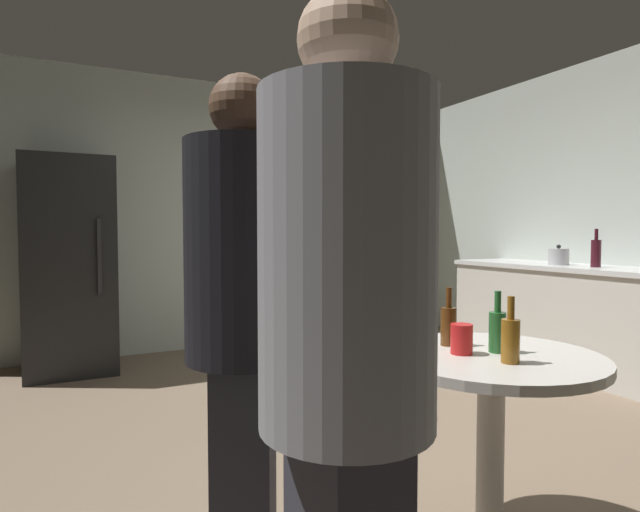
# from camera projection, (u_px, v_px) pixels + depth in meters

# --- Properties ---
(ground_plane) EXTENTS (5.20, 5.20, 0.10)m
(ground_plane) POSITION_uv_depth(u_px,v_px,m) (364.00, 438.00, 3.06)
(ground_plane) COLOR #7A6651
(wall_back) EXTENTS (5.32, 0.06, 2.70)m
(wall_back) POSITION_uv_depth(u_px,v_px,m) (234.00, 216.00, 5.35)
(wall_back) COLOR beige
(wall_back) RESTS_ON ground_plane
(refrigerator) EXTENTS (0.70, 0.68, 1.80)m
(refrigerator) POSITION_uv_depth(u_px,v_px,m) (70.00, 266.00, 4.30)
(refrigerator) COLOR black
(refrigerator) RESTS_ON ground_plane
(kitchen_counter) EXTENTS (0.64, 2.09, 0.90)m
(kitchen_counter) POSITION_uv_depth(u_px,v_px,m) (564.00, 316.00, 4.44)
(kitchen_counter) COLOR beige
(kitchen_counter) RESTS_ON ground_plane
(kettle) EXTENTS (0.24, 0.17, 0.18)m
(kettle) POSITION_uv_depth(u_px,v_px,m) (559.00, 257.00, 4.42)
(kettle) COLOR #B2B2B7
(kettle) RESTS_ON kitchen_counter
(wine_bottle_on_counter) EXTENTS (0.08, 0.08, 0.31)m
(wine_bottle_on_counter) POSITION_uv_depth(u_px,v_px,m) (596.00, 253.00, 4.12)
(wine_bottle_on_counter) COLOR #3F141E
(wine_bottle_on_counter) RESTS_ON kitchen_counter
(foreground_table) EXTENTS (0.80, 0.80, 0.73)m
(foreground_table) POSITION_uv_depth(u_px,v_px,m) (491.00, 382.00, 1.89)
(foreground_table) COLOR beige
(foreground_table) RESTS_ON ground_plane
(beer_bottle_amber) EXTENTS (0.06, 0.06, 0.23)m
(beer_bottle_amber) POSITION_uv_depth(u_px,v_px,m) (510.00, 339.00, 1.75)
(beer_bottle_amber) COLOR #8C5919
(beer_bottle_amber) RESTS_ON foreground_table
(beer_bottle_brown) EXTENTS (0.06, 0.06, 0.23)m
(beer_bottle_brown) POSITION_uv_depth(u_px,v_px,m) (449.00, 324.00, 2.02)
(beer_bottle_brown) COLOR #593314
(beer_bottle_brown) RESTS_ON foreground_table
(beer_bottle_green) EXTENTS (0.06, 0.06, 0.23)m
(beer_bottle_green) POSITION_uv_depth(u_px,v_px,m) (497.00, 330.00, 1.90)
(beer_bottle_green) COLOR #26662D
(beer_bottle_green) RESTS_ON foreground_table
(plastic_cup_red) EXTENTS (0.08, 0.08, 0.11)m
(plastic_cup_red) POSITION_uv_depth(u_px,v_px,m) (462.00, 339.00, 1.88)
(plastic_cup_red) COLOR red
(plastic_cup_red) RESTS_ON foreground_table
(person_in_gray_shirt) EXTENTS (0.35, 0.35, 1.64)m
(person_in_gray_shirt) POSITION_uv_depth(u_px,v_px,m) (347.00, 350.00, 0.98)
(person_in_gray_shirt) COLOR #2D2D38
(person_in_gray_shirt) RESTS_ON ground_plane
(person_in_black_shirt) EXTENTS (0.46, 0.46, 1.64)m
(person_in_black_shirt) POSITION_uv_depth(u_px,v_px,m) (244.00, 309.00, 1.51)
(person_in_black_shirt) COLOR #2D2D38
(person_in_black_shirt) RESTS_ON ground_plane
(person_in_teal_shirt) EXTENTS (0.45, 0.45, 1.67)m
(person_in_teal_shirt) POSITION_uv_depth(u_px,v_px,m) (279.00, 264.00, 3.26)
(person_in_teal_shirt) COLOR #2D2D38
(person_in_teal_shirt) RESTS_ON ground_plane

